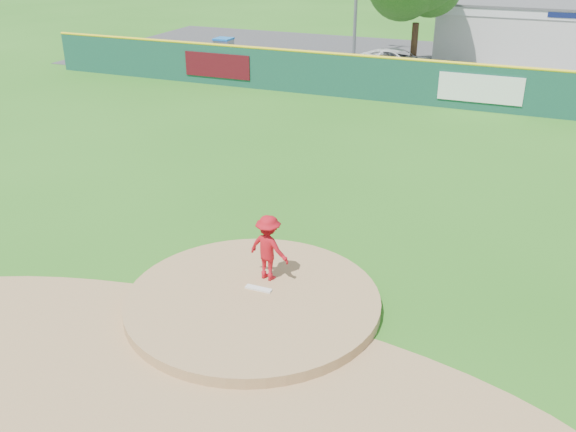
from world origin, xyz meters
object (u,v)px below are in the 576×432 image
at_px(pool_building_grp, 573,31).
at_px(playground_slide, 223,51).
at_px(pitcher, 269,248).
at_px(van, 397,61).

height_order(pool_building_grp, playground_slide, pool_building_grp).
distance_m(pitcher, van, 23.44).
xyz_separation_m(pool_building_grp, playground_slide, (-18.54, -9.32, -0.91)).
relative_size(van, playground_slide, 1.67).
distance_m(van, playground_slide, 9.98).
bearing_deg(pitcher, pool_building_grp, -89.48).
bearing_deg(playground_slide, van, 8.42).
xyz_separation_m(van, playground_slide, (-9.87, -1.46, 0.11)).
xyz_separation_m(pitcher, playground_slide, (-12.54, 21.82, -0.26)).
distance_m(pitcher, pool_building_grp, 31.72).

